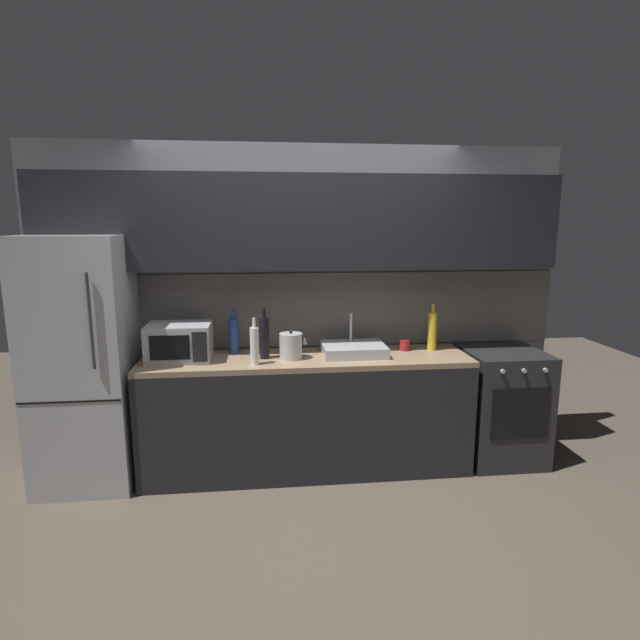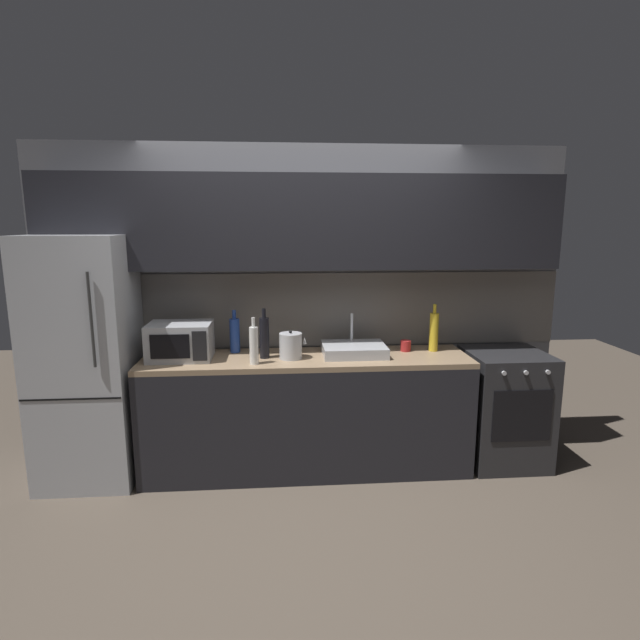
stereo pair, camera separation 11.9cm
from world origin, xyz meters
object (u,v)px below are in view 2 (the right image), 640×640
at_px(mug_red, 406,346).
at_px(wine_bottle_yellow, 434,331).
at_px(wine_bottle_dark, 264,337).
at_px(wine_bottle_white, 254,345).
at_px(oven_range, 504,407).
at_px(refrigerator, 86,360).
at_px(wine_bottle_blue, 235,335).
at_px(kettle, 291,346).
at_px(microwave, 180,341).

bearing_deg(mug_red, wine_bottle_yellow, -2.86).
distance_m(wine_bottle_dark, wine_bottle_white, 0.18).
height_order(oven_range, wine_bottle_yellow, wine_bottle_yellow).
relative_size(refrigerator, wine_bottle_white, 5.35).
bearing_deg(wine_bottle_blue, wine_bottle_yellow, -3.10).
distance_m(wine_bottle_dark, wine_bottle_blue, 0.31).
height_order(refrigerator, wine_bottle_dark, refrigerator).
distance_m(refrigerator, wine_bottle_dark, 1.31).
xyz_separation_m(refrigerator, kettle, (1.50, -0.04, 0.09)).
bearing_deg(kettle, refrigerator, 178.51).
bearing_deg(microwave, mug_red, 3.11).
bearing_deg(mug_red, oven_range, -8.22).
xyz_separation_m(refrigerator, mug_red, (2.41, 0.11, 0.03)).
bearing_deg(wine_bottle_white, refrigerator, 172.19).
distance_m(microwave, wine_bottle_blue, 0.42).
bearing_deg(refrigerator, wine_bottle_white, -7.81).
height_order(oven_range, wine_bottle_white, wine_bottle_white).
relative_size(oven_range, microwave, 1.96).
relative_size(wine_bottle_dark, wine_bottle_blue, 1.12).
height_order(wine_bottle_yellow, mug_red, wine_bottle_yellow).
relative_size(oven_range, kettle, 4.16).
bearing_deg(wine_bottle_dark, wine_bottle_yellow, 4.69).
height_order(microwave, kettle, microwave).
height_order(kettle, mug_red, kettle).
xyz_separation_m(refrigerator, wine_bottle_yellow, (2.62, 0.10, 0.15)).
height_order(microwave, wine_bottle_blue, wine_bottle_blue).
distance_m(oven_range, wine_bottle_dark, 1.99).
xyz_separation_m(oven_range, wine_bottle_blue, (-2.13, 0.19, 0.59)).
height_order(oven_range, microwave, microwave).
bearing_deg(mug_red, refrigerator, -177.33).
bearing_deg(wine_bottle_white, microwave, 161.21).
bearing_deg(refrigerator, mug_red, 2.67).
xyz_separation_m(kettle, mug_red, (0.91, 0.15, -0.05)).
relative_size(wine_bottle_blue, wine_bottle_white, 0.99).
xyz_separation_m(microwave, wine_bottle_white, (0.55, -0.19, 0.01)).
height_order(wine_bottle_dark, wine_bottle_white, wine_bottle_dark).
xyz_separation_m(oven_range, wine_bottle_yellow, (-0.57, 0.10, 0.61)).
distance_m(refrigerator, oven_range, 3.22).
distance_m(refrigerator, wine_bottle_white, 1.25).
height_order(refrigerator, kettle, refrigerator).
relative_size(microwave, wine_bottle_dark, 1.22).
height_order(oven_range, kettle, kettle).
xyz_separation_m(kettle, wine_bottle_blue, (-0.43, 0.22, 0.04)).
bearing_deg(oven_range, refrigerator, 179.98).
bearing_deg(wine_bottle_blue, oven_range, -5.03).
height_order(kettle, wine_bottle_yellow, wine_bottle_yellow).
distance_m(refrigerator, kettle, 1.50).
xyz_separation_m(microwave, kettle, (0.82, -0.06, -0.04)).
bearing_deg(wine_bottle_dark, wine_bottle_white, -113.63).
distance_m(wine_bottle_blue, wine_bottle_white, 0.39).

